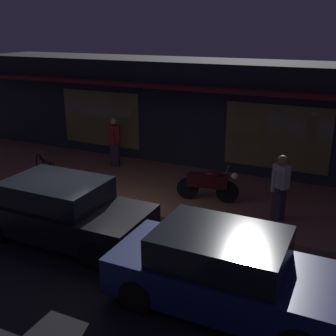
{
  "coord_description": "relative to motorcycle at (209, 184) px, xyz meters",
  "views": [
    {
      "loc": [
        5.48,
        -7.52,
        4.69
      ],
      "look_at": [
        0.77,
        2.4,
        0.95
      ],
      "focal_mm": 44.4,
      "sensor_mm": 36.0,
      "label": 1
    }
  ],
  "objects": [
    {
      "name": "ground_plane",
      "position": [
        -1.95,
        -2.49,
        -0.65
      ],
      "size": [
        60.0,
        60.0,
        0.0
      ],
      "primitive_type": "plane",
      "color": "black"
    },
    {
      "name": "sidewalk_slab",
      "position": [
        -1.95,
        0.51,
        -0.57
      ],
      "size": [
        18.0,
        4.0,
        0.15
      ],
      "primitive_type": "cube",
      "color": "brown",
      "rests_on": "ground_plane"
    },
    {
      "name": "storefront_building",
      "position": [
        -1.95,
        3.89,
        1.16
      ],
      "size": [
        18.0,
        3.3,
        3.6
      ],
      "color": "black",
      "rests_on": "ground_plane"
    },
    {
      "name": "motorcycle",
      "position": [
        0.0,
        0.0,
        0.0
      ],
      "size": [
        1.69,
        0.6,
        0.97
      ],
      "color": "black",
      "rests_on": "sidewalk_slab"
    },
    {
      "name": "parked_car_far",
      "position": [
        -2.41,
        -3.2,
        0.06
      ],
      "size": [
        4.11,
        1.81,
        1.42
      ],
      "color": "black",
      "rests_on": "ground_plane"
    },
    {
      "name": "person_photographer",
      "position": [
        -3.91,
        1.43,
        0.38
      ],
      "size": [
        0.43,
        0.6,
        1.67
      ],
      "color": "#28232D",
      "rests_on": "sidewalk_slab"
    },
    {
      "name": "parked_car_across",
      "position": [
        1.77,
        -4.0,
        0.06
      ],
      "size": [
        4.11,
        1.79,
        1.42
      ],
      "color": "black",
      "rests_on": "ground_plane"
    },
    {
      "name": "person_bystander",
      "position": [
        1.96,
        -0.39,
        0.38
      ],
      "size": [
        0.44,
        0.57,
        1.67
      ],
      "color": "#28232D",
      "rests_on": "sidewalk_slab"
    },
    {
      "name": "bicycle_parked",
      "position": [
        -5.23,
        -0.52,
        -0.14
      ],
      "size": [
        1.5,
        0.78,
        0.91
      ],
      "color": "black",
      "rests_on": "sidewalk_slab"
    }
  ]
}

